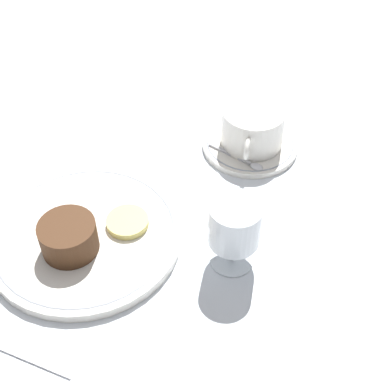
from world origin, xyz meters
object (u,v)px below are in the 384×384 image
Objects in this scene: wine_glass at (234,227)px; dessert_cake at (69,237)px; dinner_plate at (84,237)px; fork at (54,369)px; coffee_cup at (253,126)px.

dessert_cake is (0.04, -0.21, -0.03)m from wine_glass.
dinner_plate is 0.21m from wine_glass.
dessert_cake is at bearing -165.27° from fork.
dessert_cake is (0.03, -0.01, 0.03)m from dinner_plate.
coffee_cup is 0.65× the size of fork.
coffee_cup is 0.47m from fork.
wine_glass is 1.37× the size of dessert_cake.
coffee_cup is 0.24m from wine_glass.
wine_glass reaches higher than dinner_plate.
wine_glass is 0.54× the size of fork.
fork is (0.19, 0.03, -0.01)m from dinner_plate.
dinner_plate is 2.11× the size of coffee_cup.
wine_glass is at bearing 93.62° from dinner_plate.
coffee_cup reaches higher than dessert_cake.
dessert_cake reaches higher than dinner_plate.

